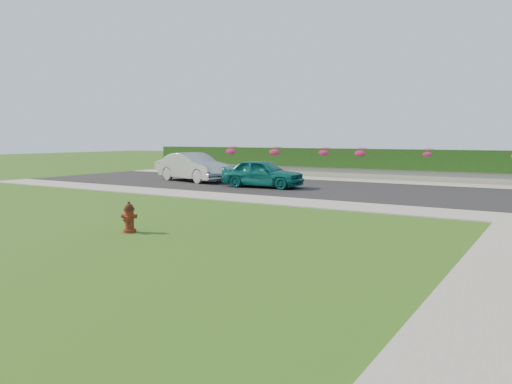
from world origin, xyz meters
The scene contains 14 objects.
ground centered at (0.00, 0.00, 0.00)m, with size 120.00×120.00×0.00m, color black.
street_far centered at (-5.00, 14.00, 0.02)m, with size 26.00×8.00×0.04m, color black.
sidewalk_far centered at (-6.00, 9.00, 0.02)m, with size 24.00×2.00×0.04m, color gray.
sidewalk_beyond centered at (-1.00, 19.00, 0.02)m, with size 34.00×2.00×0.04m, color gray.
retaining_wall centered at (-1.00, 20.50, 0.30)m, with size 34.00×0.40×0.60m, color gray.
hedge centered at (-1.00, 20.60, 1.15)m, with size 32.00×0.90×1.10m, color black.
fire_hydrant centered at (-1.48, 1.80, 0.36)m, with size 0.40×0.38×0.76m.
sedan_teal centered at (-4.28, 12.86, 0.69)m, with size 1.55×3.84×1.31m, color #0C5B57.
sedan_silver centered at (-9.06, 13.73, 0.79)m, with size 1.58×4.52×1.49m, color #ADB0B5.
flower_clump_a centered at (-11.12, 20.50, 1.43)m, with size 1.34×0.86×0.67m, color #A81C5F.
flower_clump_b centered at (-7.82, 20.50, 1.44)m, with size 1.32×0.85×0.66m, color #A81C5F.
flower_clump_c centered at (-4.50, 20.50, 1.45)m, with size 1.26×0.81×0.63m, color #A81C5F.
flower_clump_d centered at (-2.26, 20.50, 1.45)m, with size 1.28×0.82×0.64m, color #A81C5F.
flower_clump_e centered at (1.42, 20.50, 1.46)m, with size 1.21×0.78×0.60m, color #A81C5F.
Camera 1 is at (7.56, -6.86, 2.32)m, focal length 35.00 mm.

